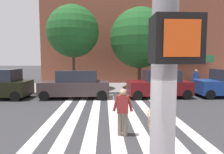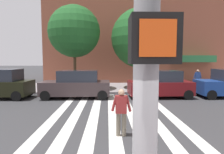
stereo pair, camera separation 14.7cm
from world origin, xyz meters
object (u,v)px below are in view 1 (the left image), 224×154
parked_car_third_in_line (159,85)px  dog_on_leash (151,116)px  pedestrian_bystander (196,78)px  street_tree_nearest (73,32)px  street_tree_middle (140,38)px  pedestrian_dog_walker (123,110)px  parked_car_behind_first (76,85)px

parked_car_third_in_line → dog_on_leash: (-2.04, -5.92, -0.47)m
parked_car_third_in_line → pedestrian_bystander: size_ratio=2.65×
street_tree_nearest → street_tree_middle: size_ratio=1.00×
pedestrian_dog_walker → dog_on_leash: pedestrian_dog_walker is taller
pedestrian_dog_walker → pedestrian_bystander: (7.51, 10.11, 0.15)m
street_tree_middle → dog_on_leash: 10.31m
parked_car_behind_first → dog_on_leash: (3.79, -5.92, -0.48)m
parked_car_behind_first → pedestrian_dog_walker: size_ratio=2.85×
street_tree_nearest → pedestrian_dog_walker: size_ratio=4.26×
pedestrian_dog_walker → pedestrian_bystander: pedestrian_bystander is taller
parked_car_behind_first → street_tree_nearest: bearing=101.2°
parked_car_behind_first → parked_car_third_in_line: (5.83, 0.00, -0.01)m
pedestrian_dog_walker → pedestrian_bystander: size_ratio=1.00×
street_tree_nearest → dog_on_leash: (4.39, -8.97, -4.53)m
parked_car_behind_first → street_tree_middle: size_ratio=0.67×
parked_car_behind_first → pedestrian_dog_walker: bearing=-68.8°
parked_car_third_in_line → street_tree_nearest: 8.20m
parked_car_behind_first → dog_on_leash: 7.04m
street_tree_middle → pedestrian_bystander: bearing=-0.7°
street_tree_middle → pedestrian_bystander: street_tree_middle is taller
pedestrian_bystander → street_tree_nearest: bearing=-178.1°
parked_car_third_in_line → pedestrian_dog_walker: bearing=-115.7°
parked_car_third_in_line → street_tree_middle: 5.06m
parked_car_behind_first → street_tree_nearest: (-0.60, 3.05, 4.05)m
parked_car_third_in_line → dog_on_leash: bearing=-109.0°
street_tree_middle → pedestrian_dog_walker: 11.06m
street_tree_nearest → street_tree_middle: (5.66, 0.42, -0.47)m
street_tree_nearest → parked_car_behind_first: bearing=-78.8°
parked_car_behind_first → street_tree_nearest: street_tree_nearest is taller
parked_car_behind_first → street_tree_nearest: 5.11m
parked_car_behind_first → parked_car_third_in_line: 5.83m
pedestrian_dog_walker → dog_on_leash: bearing=33.4°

